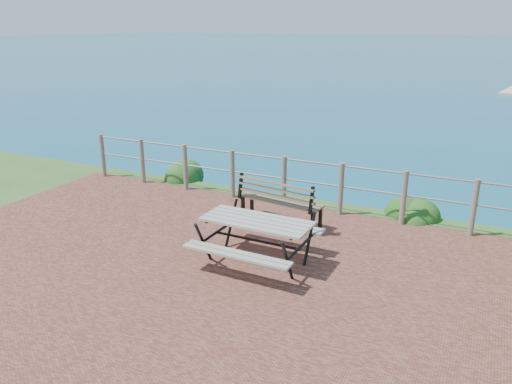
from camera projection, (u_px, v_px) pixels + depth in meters
ground at (192, 279)px, 7.09m from camera, size 10.00×7.00×0.12m
ocean at (497, 34)px, 177.79m from camera, size 1200.00×1200.00×0.00m
safety_railing at (284, 178)px, 9.76m from camera, size 9.40×0.10×1.00m
picnic_table at (257, 236)px, 7.42m from camera, size 1.64×1.41×0.69m
park_bench at (281, 194)px, 8.86m from camera, size 1.60×0.61×0.88m
shrub_lip_west at (180, 177)px, 11.80m from camera, size 0.84×0.84×0.60m
shrub_lip_east at (408, 216)px, 9.40m from camera, size 0.75×0.75×0.48m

